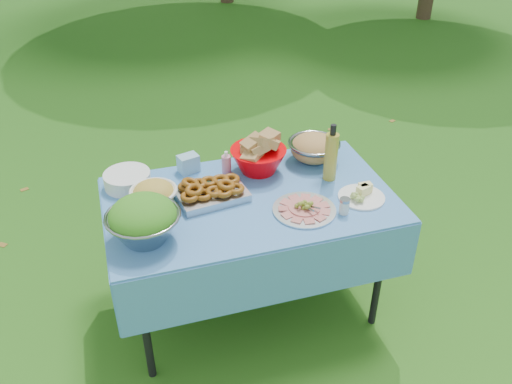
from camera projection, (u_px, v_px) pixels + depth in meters
ground at (251, 305)px, 3.18m from camera, size 80.00×80.00×0.00m
picnic_table at (251, 256)px, 2.97m from camera, size 1.46×0.86×0.76m
salad_bowl at (143, 220)px, 2.42m from camera, size 0.41×0.41×0.22m
pasta_bowl_white at (154, 194)px, 2.68m from camera, size 0.23×0.23×0.13m
plate_stack at (127, 180)px, 2.83m from camera, size 0.32×0.32×0.08m
wipes_box at (188, 163)px, 2.96m from camera, size 0.12×0.10×0.10m
sanitizer_bottle at (226, 164)px, 2.91m from camera, size 0.07×0.07×0.14m
bread_bowl at (258, 154)px, 2.93m from camera, size 0.39×0.39×0.20m
pasta_bowl_steel at (314, 148)px, 3.05m from camera, size 0.36×0.36×0.15m
fried_tray at (211, 191)px, 2.74m from camera, size 0.38×0.29×0.08m
charcuterie_platter at (305, 205)px, 2.65m from camera, size 0.36×0.36×0.07m
oil_bottle at (331, 152)px, 2.83m from camera, size 0.08×0.08×0.32m
cheese_plate at (362, 193)px, 2.74m from camera, size 0.26×0.26×0.07m
shaker at (344, 206)px, 2.63m from camera, size 0.07×0.07×0.08m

